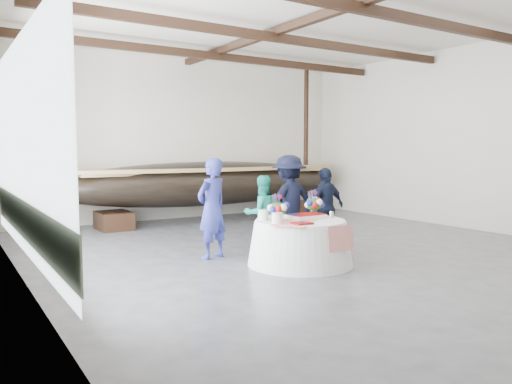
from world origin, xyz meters
TOP-DOWN VIEW (x-y plane):
  - floor at (0.00, 0.00)m, footprint 10.00×12.00m
  - wall_back at (0.00, 6.00)m, footprint 10.00×0.02m
  - wall_left at (-5.00, 0.00)m, footprint 0.02×12.00m
  - wall_right at (5.00, 0.00)m, footprint 0.02×12.00m
  - ceiling at (0.00, 0.00)m, footprint 10.00×12.00m
  - pavilion_structure at (0.00, 0.84)m, footprint 9.80×11.76m
  - open_bay at (-4.95, 1.00)m, footprint 0.03×7.00m
  - longboat_display at (0.16, 4.96)m, footprint 8.67×1.73m
  - banquet_table at (-0.86, -0.44)m, footprint 1.79×1.79m
  - tabletop_items at (-0.84, -0.30)m, footprint 1.65×1.44m
  - guest_woman_blue at (-1.90, 0.79)m, footprint 0.77×0.62m
  - guest_woman_teal at (-0.83, 0.79)m, footprint 0.81×0.69m
  - guest_man_left at (-0.13, 0.87)m, footprint 1.22×0.73m
  - guest_man_right at (0.58, 0.58)m, footprint 0.96×0.47m

SIDE VIEW (x-z plane):
  - floor at x=0.00m, z-range -0.01..0.01m
  - banquet_table at x=-0.86m, z-range 0.00..0.77m
  - guest_woman_teal at x=-0.83m, z-range 0.00..1.47m
  - guest_man_right at x=0.58m, z-range 0.00..1.60m
  - guest_woman_blue at x=-1.90m, z-range 0.00..1.81m
  - tabletop_items at x=-0.84m, z-range 0.72..1.12m
  - guest_man_left at x=-0.13m, z-range 0.00..1.85m
  - longboat_display at x=0.16m, z-range 0.23..1.85m
  - open_bay at x=-4.95m, z-range 0.23..3.43m
  - wall_back at x=0.00m, z-range 0.00..4.50m
  - wall_left at x=-5.00m, z-range 0.00..4.50m
  - wall_right at x=5.00m, z-range 0.00..4.50m
  - pavilion_structure at x=0.00m, z-range 1.75..6.25m
  - ceiling at x=0.00m, z-range 4.50..4.50m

